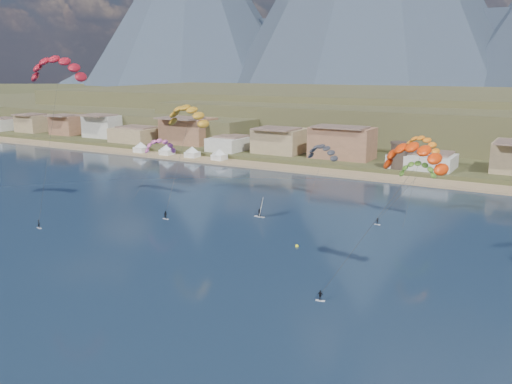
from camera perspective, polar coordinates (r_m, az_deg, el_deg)
ground at (r=86.10m, az=-10.88°, el=-10.65°), size 2400.00×2400.00×0.00m
beach at (r=176.55m, az=12.08°, el=1.55°), size 2200.00×12.00×0.90m
foothills at (r=294.22m, az=24.15°, el=6.88°), size 940.00×210.00×18.00m
town at (r=205.06m, az=2.89°, el=5.55°), size 400.00×24.00×12.00m
watchtower at (r=181.66m, az=14.46°, el=3.70°), size 5.82×5.82×8.60m
beach_tents at (r=211.59m, az=-7.93°, el=4.50°), size 43.40×6.40×5.00m
kitesurfer_red at (r=132.17m, az=-19.76°, el=12.20°), size 13.80×16.15×37.43m
kitesurfer_yellow at (r=136.79m, az=-7.06°, el=8.10°), size 12.45×17.37×27.27m
kitesurfer_orange at (r=85.91m, az=15.95°, el=3.91°), size 15.76×14.82×25.78m
kitesurfer_green at (r=128.35m, az=16.25°, el=2.47°), size 10.99×11.12×15.61m
distant_kite_pink at (r=149.16m, az=-9.83°, el=4.93°), size 9.13×7.46×16.94m
distant_kite_dark at (r=145.12m, az=6.85°, el=4.35°), size 9.67×6.75×16.05m
distant_kite_orange at (r=126.14m, az=16.66°, el=4.99°), size 9.13×6.88×20.65m
windsurfer at (r=127.32m, az=0.42°, el=-1.97°), size 2.58×2.81×4.48m
buoy at (r=107.46m, az=4.21°, el=-5.57°), size 0.67×0.67×0.67m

